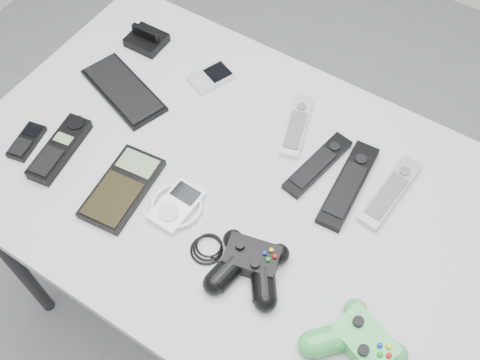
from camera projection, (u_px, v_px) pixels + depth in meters
The scene contains 15 objects.
floor at pixel (256, 289), 1.90m from camera, with size 3.50×3.50×0.00m, color slate.
desk at pixel (237, 199), 1.25m from camera, with size 1.18×0.76×0.79m.
pda_keyboard at pixel (124, 90), 1.32m from camera, with size 0.23×0.10×0.01m, color black.
dock_bracket at pixel (146, 36), 1.39m from camera, with size 0.09×0.08×0.05m, color black.
pda at pixel (211, 77), 1.34m from camera, with size 0.06×0.10×0.02m, color silver.
remote_silver_a at pixel (297, 126), 1.26m from camera, with size 0.04×0.17×0.02m, color silver.
remote_black_a at pixel (318, 164), 1.20m from camera, with size 0.04×0.19×0.02m, color black.
remote_black_b at pixel (349, 184), 1.17m from camera, with size 0.05×0.22×0.02m, color black.
remote_silver_b at pixel (390, 192), 1.16m from camera, with size 0.04×0.19×0.02m, color #AEAEB5.
mobile_phone at pixel (27, 141), 1.24m from camera, with size 0.04×0.10×0.02m, color black.
cordless_handset at pixel (60, 149), 1.22m from camera, with size 0.06×0.18×0.03m, color black.
calculator at pixel (122, 188), 1.17m from camera, with size 0.10×0.19×0.02m, color black.
mp3_player at pixel (176, 206), 1.15m from camera, with size 0.11×0.11×0.02m, color silver.
controller_black at pixel (249, 264), 1.06m from camera, with size 0.24×0.15×0.05m, color black, non-canonical shape.
controller_green at pixel (358, 346), 0.98m from camera, with size 0.15×0.16×0.05m, color #258A3B, non-canonical shape.
Camera 1 is at (0.34, -0.63, 1.80)m, focal length 42.00 mm.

